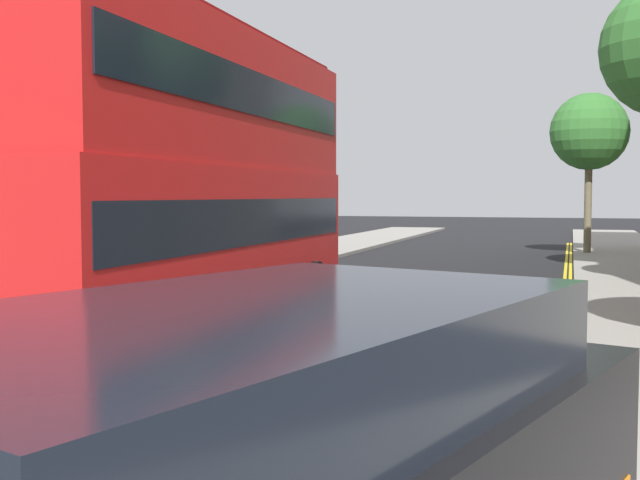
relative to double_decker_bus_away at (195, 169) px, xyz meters
name	(u,v)px	position (x,y,z in m)	size (l,w,h in m)	color
sidewalk_left	(120,292)	(-4.12, 3.81, -2.96)	(4.00, 80.00, 0.14)	gray
kerb_line_outer	(569,331)	(6.78, 1.81, -3.03)	(0.10, 56.00, 0.01)	yellow
kerb_line_inner	(560,331)	(6.62, 1.81, -3.03)	(0.10, 56.00, 0.01)	yellow
double_decker_bus_away	(195,169)	(0.00, 0.00, 0.00)	(2.87, 10.83, 5.64)	red
street_tree_far	(589,132)	(7.42, 20.88, 2.12)	(3.20, 3.20, 6.64)	#6B6047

